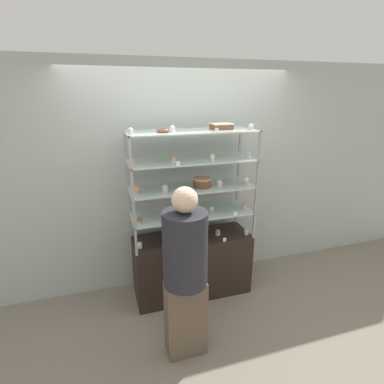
# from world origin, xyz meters

# --- Properties ---
(ground_plane) EXTENTS (20.00, 20.00, 0.00)m
(ground_plane) POSITION_xyz_m (0.00, 0.00, 0.00)
(ground_plane) COLOR gray
(back_wall) EXTENTS (8.00, 0.05, 2.60)m
(back_wall) POSITION_xyz_m (0.00, 0.38, 1.30)
(back_wall) COLOR #A8B2AD
(back_wall) RESTS_ON ground_plane
(display_base) EXTENTS (1.31, 0.47, 0.72)m
(display_base) POSITION_xyz_m (0.00, 0.00, 0.36)
(display_base) COLOR black
(display_base) RESTS_ON ground_plane
(display_riser_lower) EXTENTS (1.31, 0.47, 0.29)m
(display_riser_lower) POSITION_xyz_m (0.00, 0.00, 0.99)
(display_riser_lower) COLOR #99999E
(display_riser_lower) RESTS_ON display_base
(display_riser_middle) EXTENTS (1.31, 0.47, 0.29)m
(display_riser_middle) POSITION_xyz_m (0.00, 0.00, 1.29)
(display_riser_middle) COLOR #99999E
(display_riser_middle) RESTS_ON display_riser_lower
(display_riser_upper) EXTENTS (1.31, 0.47, 0.29)m
(display_riser_upper) POSITION_xyz_m (0.00, 0.00, 1.58)
(display_riser_upper) COLOR #99999E
(display_riser_upper) RESTS_ON display_riser_middle
(display_riser_top) EXTENTS (1.31, 0.47, 0.29)m
(display_riser_top) POSITION_xyz_m (0.00, 0.00, 1.87)
(display_riser_top) COLOR #99999E
(display_riser_top) RESTS_ON display_riser_upper
(layer_cake_centerpiece) EXTENTS (0.20, 0.20, 0.10)m
(layer_cake_centerpiece) POSITION_xyz_m (0.10, -0.03, 1.35)
(layer_cake_centerpiece) COLOR brown
(layer_cake_centerpiece) RESTS_ON display_riser_middle
(sheet_cake_frosted) EXTENTS (0.21, 0.16, 0.06)m
(sheet_cake_frosted) POSITION_xyz_m (0.33, 0.03, 1.92)
(sheet_cake_frosted) COLOR brown
(sheet_cake_frosted) RESTS_ON display_riser_top
(cupcake_0) EXTENTS (0.05, 0.05, 0.07)m
(cupcake_0) POSITION_xyz_m (-0.59, -0.08, 0.75)
(cupcake_0) COLOR white
(cupcake_0) RESTS_ON display_base
(cupcake_1) EXTENTS (0.05, 0.05, 0.07)m
(cupcake_1) POSITION_xyz_m (-0.30, -0.10, 0.75)
(cupcake_1) COLOR #CCB28C
(cupcake_1) RESTS_ON display_base
(cupcake_2) EXTENTS (0.05, 0.05, 0.07)m
(cupcake_2) POSITION_xyz_m (-0.01, -0.11, 0.75)
(cupcake_2) COLOR #CCB28C
(cupcake_2) RESTS_ON display_base
(cupcake_3) EXTENTS (0.05, 0.05, 0.07)m
(cupcake_3) POSITION_xyz_m (0.29, -0.05, 0.75)
(cupcake_3) COLOR beige
(cupcake_3) RESTS_ON display_base
(cupcake_4) EXTENTS (0.05, 0.05, 0.07)m
(cupcake_4) POSITION_xyz_m (0.61, -0.13, 0.75)
(cupcake_4) COLOR beige
(cupcake_4) RESTS_ON display_base
(price_tag_0) EXTENTS (0.04, 0.00, 0.04)m
(price_tag_0) POSITION_xyz_m (0.30, -0.22, 0.74)
(price_tag_0) COLOR white
(price_tag_0) RESTS_ON display_base
(cupcake_5) EXTENTS (0.05, 0.05, 0.07)m
(cupcake_5) POSITION_xyz_m (-0.58, -0.12, 1.04)
(cupcake_5) COLOR #CCB28C
(cupcake_5) RESTS_ON display_riser_lower
(cupcake_6) EXTENTS (0.05, 0.05, 0.07)m
(cupcake_6) POSITION_xyz_m (-0.19, -0.06, 1.04)
(cupcake_6) COLOR white
(cupcake_6) RESTS_ON display_riser_lower
(cupcake_7) EXTENTS (0.05, 0.05, 0.07)m
(cupcake_7) POSITION_xyz_m (0.20, -0.05, 1.04)
(cupcake_7) COLOR #CCB28C
(cupcake_7) RESTS_ON display_riser_lower
(cupcake_8) EXTENTS (0.05, 0.05, 0.07)m
(cupcake_8) POSITION_xyz_m (0.60, -0.06, 1.04)
(cupcake_8) COLOR beige
(cupcake_8) RESTS_ON display_riser_lower
(price_tag_1) EXTENTS (0.04, 0.00, 0.04)m
(price_tag_1) POSITION_xyz_m (0.42, -0.22, 1.03)
(price_tag_1) COLOR white
(price_tag_1) RESTS_ON display_riser_lower
(cupcake_9) EXTENTS (0.06, 0.06, 0.07)m
(cupcake_9) POSITION_xyz_m (-0.59, -0.05, 1.34)
(cupcake_9) COLOR #CCB28C
(cupcake_9) RESTS_ON display_riser_middle
(cupcake_10) EXTENTS (0.06, 0.06, 0.07)m
(cupcake_10) POSITION_xyz_m (-0.31, -0.07, 1.34)
(cupcake_10) COLOR beige
(cupcake_10) RESTS_ON display_riser_middle
(cupcake_11) EXTENTS (0.06, 0.06, 0.07)m
(cupcake_11) POSITION_xyz_m (0.28, -0.07, 1.34)
(cupcake_11) COLOR beige
(cupcake_11) RESTS_ON display_riser_middle
(cupcake_12) EXTENTS (0.06, 0.06, 0.07)m
(cupcake_12) POSITION_xyz_m (0.60, -0.06, 1.34)
(cupcake_12) COLOR #CCB28C
(cupcake_12) RESTS_ON display_riser_middle
(price_tag_2) EXTENTS (0.04, 0.00, 0.04)m
(price_tag_2) POSITION_xyz_m (-0.15, -0.22, 1.33)
(price_tag_2) COLOR white
(price_tag_2) RESTS_ON display_riser_middle
(cupcake_13) EXTENTS (0.05, 0.05, 0.06)m
(cupcake_13) POSITION_xyz_m (-0.61, -0.06, 1.63)
(cupcake_13) COLOR #CCB28C
(cupcake_13) RESTS_ON display_riser_upper
(cupcake_14) EXTENTS (0.05, 0.05, 0.06)m
(cupcake_14) POSITION_xyz_m (-0.21, -0.08, 1.63)
(cupcake_14) COLOR beige
(cupcake_14) RESTS_ON display_riser_upper
(cupcake_15) EXTENTS (0.05, 0.05, 0.06)m
(cupcake_15) POSITION_xyz_m (0.19, -0.09, 1.63)
(cupcake_15) COLOR white
(cupcake_15) RESTS_ON display_riser_upper
(cupcake_16) EXTENTS (0.05, 0.05, 0.06)m
(cupcake_16) POSITION_xyz_m (0.60, -0.08, 1.63)
(cupcake_16) COLOR white
(cupcake_16) RESTS_ON display_riser_upper
(price_tag_3) EXTENTS (0.04, 0.00, 0.04)m
(price_tag_3) POSITION_xyz_m (-0.20, -0.22, 1.62)
(price_tag_3) COLOR white
(price_tag_3) RESTS_ON display_riser_upper
(cupcake_17) EXTENTS (0.05, 0.05, 0.06)m
(cupcake_17) POSITION_xyz_m (-0.62, -0.12, 1.92)
(cupcake_17) COLOR beige
(cupcake_17) RESTS_ON display_riser_top
(cupcake_18) EXTENTS (0.05, 0.05, 0.06)m
(cupcake_18) POSITION_xyz_m (-0.21, -0.05, 1.92)
(cupcake_18) COLOR white
(cupcake_18) RESTS_ON display_riser_top
(cupcake_19) EXTENTS (0.05, 0.05, 0.06)m
(cupcake_19) POSITION_xyz_m (0.59, -0.11, 1.92)
(cupcake_19) COLOR #CCB28C
(cupcake_19) RESTS_ON display_riser_top
(price_tag_4) EXTENTS (0.04, 0.00, 0.04)m
(price_tag_4) POSITION_xyz_m (0.18, -0.22, 1.91)
(price_tag_4) COLOR white
(price_tag_4) RESTS_ON display_riser_top
(donut_glazed) EXTENTS (0.12, 0.12, 0.03)m
(donut_glazed) POSITION_xyz_m (-0.30, -0.03, 1.91)
(donut_glazed) COLOR brown
(donut_glazed) RESTS_ON display_riser_top
(customer_figure) EXTENTS (0.37, 0.37, 1.58)m
(customer_figure) POSITION_xyz_m (-0.31, -0.81, 0.84)
(customer_figure) COLOR brown
(customer_figure) RESTS_ON ground_plane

